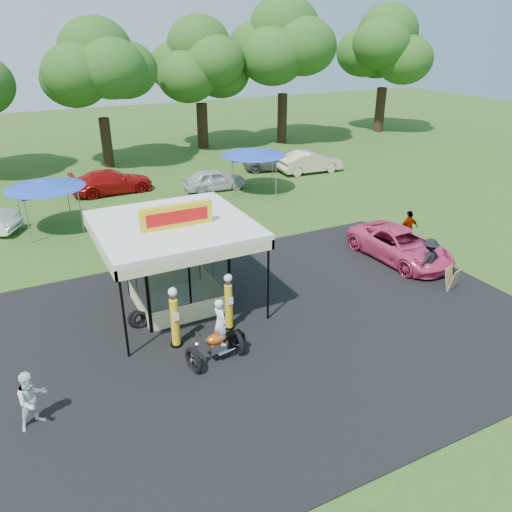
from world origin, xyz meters
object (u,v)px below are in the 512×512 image
object	(u,v)px
gas_pump_left	(175,319)
bg_car_e	(310,162)
gas_pump_right	(229,303)
bg_car_d	(276,160)
kiosk_car	(161,270)
motorcycle	(219,336)
spectator_east_a	(429,259)
tent_west	(45,184)
bg_car_c	(215,180)
gas_station_kiosk	(176,262)
spectator_east_b	(408,229)
spectator_west	(32,399)
tent_east	(254,152)
bg_car_b	(112,182)
pink_sedan	(400,245)
a_frame_sign	(452,279)

from	to	relation	value
gas_pump_left	bg_car_e	size ratio (longest dim) A/B	0.47
gas_pump_right	bg_car_e	bearing A→B (deg)	49.91
bg_car_d	kiosk_car	bearing A→B (deg)	153.15
kiosk_car	motorcycle	bearing A→B (deg)	-179.78
spectator_east_a	tent_west	size ratio (longest dim) A/B	0.46
bg_car_c	bg_car_e	xyz separation A→B (m)	(7.94, 0.88, 0.09)
gas_station_kiosk	gas_pump_left	bearing A→B (deg)	-110.07
gas_pump_left	spectator_east_b	xyz separation A→B (m)	(12.79, 3.03, -0.17)
motorcycle	bg_car_d	bearing A→B (deg)	46.72
motorcycle	spectator_west	distance (m)	5.53
bg_car_d	tent_east	distance (m)	6.12
bg_car_b	tent_east	size ratio (longest dim) A/B	1.24
gas_pump_right	bg_car_c	bearing A→B (deg)	69.17
gas_station_kiosk	tent_east	world-z (taller)	gas_station_kiosk
pink_sedan	bg_car_b	world-z (taller)	bg_car_b
spectator_east_b	gas_pump_left	bearing A→B (deg)	18.35
bg_car_b	bg_car_e	world-z (taller)	bg_car_e
spectator_west	bg_car_b	bearing A→B (deg)	50.99
tent_east	spectator_west	bearing A→B (deg)	-132.13
a_frame_sign	bg_car_e	size ratio (longest dim) A/B	0.20
a_frame_sign	spectator_east_b	xyz separation A→B (m)	(1.57, 4.30, 0.41)
bg_car_d	bg_car_b	bearing A→B (deg)	108.60
kiosk_car	tent_west	distance (m)	9.14
gas_pump_right	tent_east	xyz separation A→B (m)	(8.09, 14.19, 1.56)
pink_sedan	spectator_west	world-z (taller)	spectator_west
gas_pump_left	bg_car_e	distance (m)	23.05
bg_car_e	tent_west	distance (m)	18.76
kiosk_car	tent_west	size ratio (longest dim) A/B	0.71
spectator_east_a	spectator_east_b	bearing A→B (deg)	-128.08
bg_car_b	spectator_west	bearing A→B (deg)	161.08
a_frame_sign	pink_sedan	distance (m)	3.24
gas_station_kiosk	bg_car_d	xyz separation A→B (m)	(13.11, 15.98, -1.10)
gas_pump_right	tent_east	size ratio (longest dim) A/B	0.53
bg_car_c	tent_west	bearing A→B (deg)	108.58
spectator_west	spectator_east_a	bearing A→B (deg)	-15.00
a_frame_sign	spectator_west	distance (m)	15.76
pink_sedan	gas_station_kiosk	bearing A→B (deg)	172.89
kiosk_car	tent_east	xyz separation A→B (m)	(9.13, 9.53, 2.11)
kiosk_car	gas_pump_left	bearing A→B (deg)	168.74
bg_car_b	spectator_east_b	bearing A→B (deg)	-145.50
bg_car_d	tent_west	xyz separation A→B (m)	(-16.50, -5.53, 1.82)
pink_sedan	bg_car_b	distance (m)	18.84
kiosk_car	bg_car_b	size ratio (longest dim) A/B	0.55
gas_station_kiosk	gas_pump_left	xyz separation A→B (m)	(-0.96, -2.64, -0.72)
a_frame_sign	pink_sedan	xyz separation A→B (m)	(0.12, 3.23, 0.24)
bg_car_c	tent_east	xyz separation A→B (m)	(2.14, -1.44, 1.90)
pink_sedan	bg_car_c	distance (m)	14.27
bg_car_c	bg_car_e	bearing A→B (deg)	-79.83
spectator_west	bg_car_e	xyz separation A→B (m)	(20.43, 18.48, -0.07)
gas_pump_right	tent_west	distance (m)	13.72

